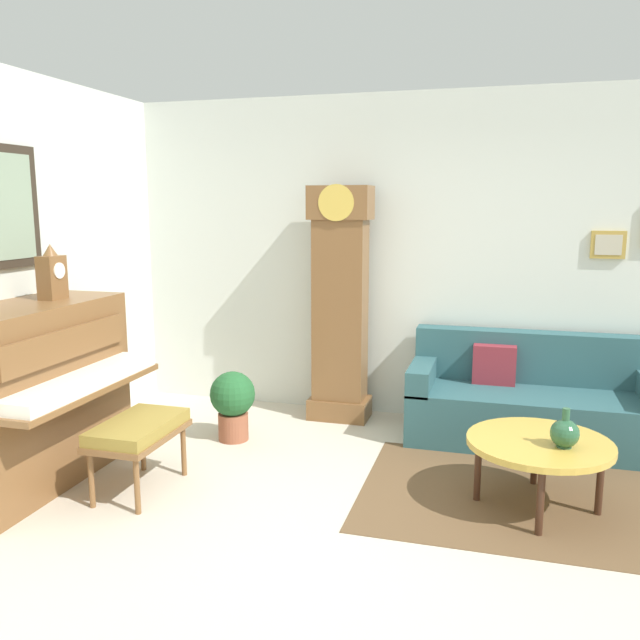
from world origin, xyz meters
The scene contains 11 objects.
ground_plane centered at (0.00, 0.00, -0.05)m, with size 6.40×6.00×0.10m, color beige.
wall_back centered at (0.01, 2.40, 1.40)m, with size 5.30×0.13×2.80m.
area_rug centered at (0.97, 0.84, 0.00)m, with size 2.10×1.50×0.01m, color brown.
piano centered at (-2.23, 0.22, 0.62)m, with size 0.87×1.44×1.22m.
piano_bench centered at (-1.48, 0.29, 0.41)m, with size 0.42×0.70×0.48m.
grandfather_clock centered at (-0.58, 2.09, 0.96)m, with size 0.52×0.34×2.03m.
couch centered at (1.02, 1.97, 0.31)m, with size 1.90×0.80×0.84m.
coffee_table centered at (1.02, 0.74, 0.41)m, with size 0.88×0.88×0.44m.
mantel_clock centered at (-2.23, 0.50, 1.39)m, with size 0.13×0.18×0.38m.
green_jug centered at (1.15, 0.66, 0.53)m, with size 0.17×0.17×0.24m.
potted_plant centered at (-1.27, 1.32, 0.32)m, with size 0.36×0.36×0.56m.
Camera 1 is at (0.75, -3.26, 1.86)m, focal length 36.36 mm.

